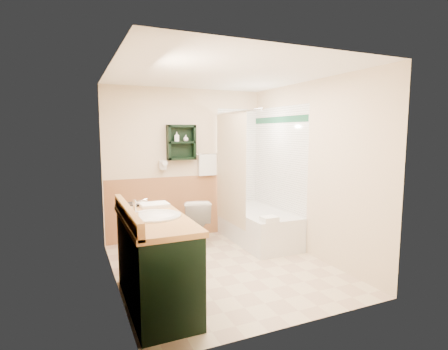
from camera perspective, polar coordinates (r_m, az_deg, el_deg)
floor at (r=4.60m, az=-0.16°, el=-14.80°), size 3.00×3.00×0.00m
back_wall at (r=5.72m, az=-6.30°, el=1.85°), size 2.60×0.04×2.40m
left_wall at (r=3.96m, az=-17.93°, el=-0.69°), size 0.04×3.00×2.40m
right_wall at (r=4.98m, az=13.90°, el=0.94°), size 0.04×3.00×2.40m
ceiling at (r=4.33m, az=-0.17°, el=16.47°), size 2.60×3.00×0.04m
wainscot_left at (r=4.11m, az=-17.07°, el=-10.38°), size 2.98×2.98×1.00m
wainscot_back at (r=5.79m, az=-6.10°, el=-5.10°), size 2.58×2.58×1.00m
mirror_frame at (r=3.40m, az=-16.30°, el=3.24°), size 1.30×1.30×1.00m
mirror_glass at (r=3.40m, az=-16.21°, el=3.24°), size 1.20×1.20×0.90m
tile_right at (r=5.58m, az=8.82°, el=0.14°), size 1.50×1.50×2.10m
tile_back at (r=6.08m, az=3.10°, el=0.76°), size 0.95×0.95×2.10m
tile_accent at (r=5.54m, az=8.89°, el=8.90°), size 1.50×1.50×0.10m
wall_shelf at (r=5.56m, az=-6.97°, el=5.31°), size 0.45×0.15×0.55m
hair_dryer at (r=5.52m, az=-9.98°, el=1.61°), size 0.10×0.24×0.18m
towel_bar at (r=5.76m, az=-2.78°, el=3.42°), size 0.40×0.06×0.40m
curtain_rod at (r=5.18m, az=1.90°, el=10.22°), size 0.03×1.60×0.03m
shower_curtain at (r=5.36m, az=1.05°, el=1.02°), size 1.05×1.05×1.70m
vanity at (r=3.61m, az=-11.13°, el=-13.58°), size 0.59×1.41×0.89m
bathtub at (r=5.56m, az=5.49°, el=-8.28°), size 0.74×1.50×0.49m
toilet at (r=5.44m, az=-4.60°, el=-7.55°), size 0.54×0.78×0.69m
counter_towel at (r=3.92m, az=-11.31°, el=-4.82°), size 0.30×0.24×0.04m
vanity_book at (r=4.00m, az=-15.52°, el=-3.37°), size 0.16×0.09×0.22m
tub_towel at (r=4.85m, az=7.40°, el=-7.14°), size 0.22×0.18×0.07m
soap_bottle_a at (r=5.53m, az=-7.71°, el=5.81°), size 0.10×0.16×0.07m
soap_bottle_b at (r=5.57m, az=-6.26°, el=5.89°), size 0.10×0.12×0.08m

